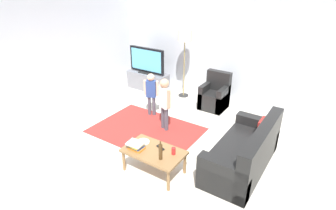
# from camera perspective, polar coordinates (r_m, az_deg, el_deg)

# --- Properties ---
(ground) EXTENTS (7.80, 7.80, 0.00)m
(ground) POSITION_cam_1_polar(r_m,az_deg,el_deg) (5.48, -3.49, -8.42)
(ground) COLOR beige
(wall_back) EXTENTS (6.00, 0.12, 2.70)m
(wall_back) POSITION_cam_1_polar(r_m,az_deg,el_deg) (7.36, 10.57, 11.77)
(wall_back) COLOR silver
(wall_back) RESTS_ON ground
(wall_left) EXTENTS (0.12, 6.00, 2.70)m
(wall_left) POSITION_cam_1_polar(r_m,az_deg,el_deg) (7.01, -24.17, 9.28)
(wall_left) COLOR silver
(wall_left) RESTS_ON ground
(area_rug) EXTENTS (2.20, 1.60, 0.01)m
(area_rug) POSITION_cam_1_polar(r_m,az_deg,el_deg) (6.00, -4.49, -5.13)
(area_rug) COLOR #9E2D28
(area_rug) RESTS_ON ground
(tv_stand) EXTENTS (1.20, 0.44, 0.50)m
(tv_stand) POSITION_cam_1_polar(r_m,az_deg,el_deg) (7.98, -4.14, 4.92)
(tv_stand) COLOR slate
(tv_stand) RESTS_ON ground
(tv) EXTENTS (1.10, 0.28, 0.71)m
(tv) POSITION_cam_1_polar(r_m,az_deg,el_deg) (7.77, -4.37, 9.03)
(tv) COLOR black
(tv) RESTS_ON tv_stand
(couch) EXTENTS (0.80, 1.80, 0.86)m
(couch) POSITION_cam_1_polar(r_m,az_deg,el_deg) (4.95, 15.78, -9.61)
(couch) COLOR black
(couch) RESTS_ON ground
(armchair) EXTENTS (0.60, 0.60, 0.90)m
(armchair) POSITION_cam_1_polar(r_m,az_deg,el_deg) (6.94, 9.61, 1.78)
(armchair) COLOR black
(armchair) RESTS_ON ground
(floor_lamp) EXTENTS (0.36, 0.36, 1.78)m
(floor_lamp) POSITION_cam_1_polar(r_m,az_deg,el_deg) (7.15, 3.47, 13.34)
(floor_lamp) COLOR #262626
(floor_lamp) RESTS_ON ground
(child_near_tv) EXTENTS (0.32, 0.20, 1.02)m
(child_near_tv) POSITION_cam_1_polar(r_m,az_deg,el_deg) (6.37, -3.46, 2.96)
(child_near_tv) COLOR #4C4C59
(child_near_tv) RESTS_ON ground
(child_center) EXTENTS (0.36, 0.22, 1.14)m
(child_center) POSITION_cam_1_polar(r_m,az_deg,el_deg) (5.72, -0.71, 1.08)
(child_center) COLOR #4C4C59
(child_center) RESTS_ON ground
(coffee_table) EXTENTS (1.00, 0.60, 0.42)m
(coffee_table) POSITION_cam_1_polar(r_m,az_deg,el_deg) (4.65, -2.92, -9.82)
(coffee_table) COLOR olive
(coffee_table) RESTS_ON ground
(book_stack) EXTENTS (0.29, 0.23, 0.13)m
(book_stack) POSITION_cam_1_polar(r_m,az_deg,el_deg) (4.66, -6.63, -8.22)
(book_stack) COLOR orange
(book_stack) RESTS_ON coffee_table
(bottle) EXTENTS (0.06, 0.06, 0.33)m
(bottle) POSITION_cam_1_polar(r_m,az_deg,el_deg) (4.36, -1.54, -9.52)
(bottle) COLOR #4C3319
(bottle) RESTS_ON coffee_table
(tv_remote) EXTENTS (0.18, 0.10, 0.02)m
(tv_remote) POSITION_cam_1_polar(r_m,az_deg,el_deg) (4.68, -1.55, -8.73)
(tv_remote) COLOR black
(tv_remote) RESTS_ON coffee_table
(soda_can) EXTENTS (0.07, 0.07, 0.12)m
(soda_can) POSITION_cam_1_polar(r_m,az_deg,el_deg) (4.51, 1.15, -9.40)
(soda_can) COLOR red
(soda_can) RESTS_ON coffee_table
(plate) EXTENTS (0.22, 0.22, 0.02)m
(plate) POSITION_cam_1_polar(r_m,az_deg,el_deg) (4.84, -5.12, -7.54)
(plate) COLOR white
(plate) RESTS_ON coffee_table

